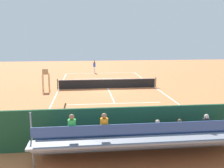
% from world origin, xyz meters
% --- Properties ---
extents(ground_plane, '(60.00, 60.00, 0.00)m').
position_xyz_m(ground_plane, '(0.00, 0.00, 0.00)').
color(ground_plane, '#D17542').
extents(court_line_markings, '(10.10, 22.20, 0.01)m').
position_xyz_m(court_line_markings, '(0.00, -0.04, 0.00)').
color(court_line_markings, white).
rests_on(court_line_markings, ground).
extents(tennis_net, '(10.30, 0.10, 1.07)m').
position_xyz_m(tennis_net, '(0.00, 0.00, 0.50)').
color(tennis_net, black).
rests_on(tennis_net, ground).
extents(backdrop_wall, '(18.00, 0.16, 2.00)m').
position_xyz_m(backdrop_wall, '(0.00, 14.00, 1.00)').
color(backdrop_wall, '#1E4C2D').
rests_on(backdrop_wall, ground).
extents(bleacher_stand, '(9.06, 2.40, 2.48)m').
position_xyz_m(bleacher_stand, '(-0.02, 15.35, 0.92)').
color(bleacher_stand, gray).
rests_on(bleacher_stand, ground).
extents(umpire_chair, '(0.67, 0.67, 2.14)m').
position_xyz_m(umpire_chair, '(6.20, 0.24, 1.31)').
color(umpire_chair, '#A88456').
rests_on(umpire_chair, ground).
extents(courtside_bench, '(1.80, 0.40, 0.93)m').
position_xyz_m(courtside_bench, '(-2.04, 13.27, 0.56)').
color(courtside_bench, '#9E754C').
rests_on(courtside_bench, ground).
extents(equipment_bag, '(0.90, 0.36, 0.36)m').
position_xyz_m(equipment_bag, '(0.03, 13.40, 0.18)').
color(equipment_bag, '#334C8C').
rests_on(equipment_bag, ground).
extents(tennis_player, '(0.42, 0.55, 1.93)m').
position_xyz_m(tennis_player, '(0.90, -11.48, 1.02)').
color(tennis_player, white).
rests_on(tennis_player, ground).
extents(tennis_racket, '(0.52, 0.51, 0.03)m').
position_xyz_m(tennis_racket, '(2.00, -12.22, 0.01)').
color(tennis_racket, black).
rests_on(tennis_racket, ground).
extents(tennis_ball_near, '(0.07, 0.07, 0.07)m').
position_xyz_m(tennis_ball_near, '(-1.31, -10.88, 0.03)').
color(tennis_ball_near, '#CCDB33').
rests_on(tennis_ball_near, ground).
extents(tennis_ball_far, '(0.07, 0.07, 0.07)m').
position_xyz_m(tennis_ball_far, '(-0.13, -8.00, 0.03)').
color(tennis_ball_far, '#CCDB33').
rests_on(tennis_ball_far, ground).
extents(line_judge, '(0.37, 0.53, 1.93)m').
position_xyz_m(line_judge, '(3.42, 12.87, 1.02)').
color(line_judge, '#232328').
rests_on(line_judge, ground).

